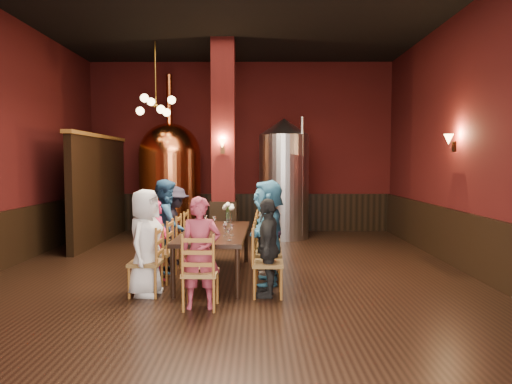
{
  "coord_description": "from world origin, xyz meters",
  "views": [
    {
      "loc": [
        0.46,
        -7.24,
        1.85
      ],
      "look_at": [
        0.42,
        0.2,
        1.36
      ],
      "focal_mm": 32.0,
      "sensor_mm": 36.0,
      "label": 1
    }
  ],
  "objects_px": {
    "person_1": "(157,241)",
    "rose_vase": "(229,209)",
    "dining_table": "(215,235)",
    "person_0": "(145,242)",
    "person_2": "(167,226)",
    "steel_vessel": "(284,179)",
    "copper_kettle": "(170,179)"
  },
  "relations": [
    {
      "from": "person_1",
      "to": "rose_vase",
      "type": "bearing_deg",
      "value": -25.6
    },
    {
      "from": "dining_table",
      "to": "person_0",
      "type": "xyz_separation_m",
      "value": [
        -0.87,
        -0.98,
        0.05
      ]
    },
    {
      "from": "person_2",
      "to": "dining_table",
      "type": "bearing_deg",
      "value": -122.61
    },
    {
      "from": "person_1",
      "to": "steel_vessel",
      "type": "height_order",
      "value": "steel_vessel"
    },
    {
      "from": "dining_table",
      "to": "copper_kettle",
      "type": "xyz_separation_m",
      "value": [
        -1.48,
        3.97,
        0.76
      ]
    },
    {
      "from": "rose_vase",
      "to": "dining_table",
      "type": "bearing_deg",
      "value": -98.94
    },
    {
      "from": "person_0",
      "to": "copper_kettle",
      "type": "bearing_deg",
      "value": 17.61
    },
    {
      "from": "person_1",
      "to": "steel_vessel",
      "type": "xyz_separation_m",
      "value": [
        2.18,
        4.17,
        0.82
      ]
    },
    {
      "from": "person_1",
      "to": "rose_vase",
      "type": "distance_m",
      "value": 1.69
    },
    {
      "from": "person_1",
      "to": "person_2",
      "type": "height_order",
      "value": "person_2"
    },
    {
      "from": "dining_table",
      "to": "copper_kettle",
      "type": "height_order",
      "value": "copper_kettle"
    },
    {
      "from": "person_0",
      "to": "person_2",
      "type": "bearing_deg",
      "value": 9.28
    },
    {
      "from": "dining_table",
      "to": "person_2",
      "type": "height_order",
      "value": "person_2"
    },
    {
      "from": "person_0",
      "to": "steel_vessel",
      "type": "distance_m",
      "value": 5.36
    },
    {
      "from": "person_0",
      "to": "rose_vase",
      "type": "xyz_separation_m",
      "value": [
        1.03,
        1.98,
        0.26
      ]
    },
    {
      "from": "dining_table",
      "to": "person_1",
      "type": "distance_m",
      "value": 0.91
    },
    {
      "from": "dining_table",
      "to": "person_0",
      "type": "height_order",
      "value": "person_0"
    },
    {
      "from": "dining_table",
      "to": "person_2",
      "type": "distance_m",
      "value": 0.92
    },
    {
      "from": "copper_kettle",
      "to": "person_2",
      "type": "bearing_deg",
      "value": -80.08
    },
    {
      "from": "rose_vase",
      "to": "steel_vessel",
      "type": "bearing_deg",
      "value": 67.88
    },
    {
      "from": "person_2",
      "to": "copper_kettle",
      "type": "relative_size",
      "value": 0.39
    },
    {
      "from": "person_0",
      "to": "person_2",
      "type": "xyz_separation_m",
      "value": [
        0.03,
        1.33,
        0.04
      ]
    },
    {
      "from": "steel_vessel",
      "to": "person_0",
      "type": "bearing_deg",
      "value": -114.4
    },
    {
      "from": "person_0",
      "to": "person_1",
      "type": "xyz_separation_m",
      "value": [
        0.02,
        0.67,
        -0.1
      ]
    },
    {
      "from": "person_0",
      "to": "copper_kettle",
      "type": "distance_m",
      "value": 5.04
    },
    {
      "from": "person_1",
      "to": "rose_vase",
      "type": "relative_size",
      "value": 3.36
    },
    {
      "from": "person_0",
      "to": "copper_kettle",
      "type": "xyz_separation_m",
      "value": [
        -0.6,
        4.95,
        0.71
      ]
    },
    {
      "from": "person_1",
      "to": "copper_kettle",
      "type": "distance_m",
      "value": 4.4
    },
    {
      "from": "person_2",
      "to": "person_1",
      "type": "bearing_deg",
      "value": 168.61
    },
    {
      "from": "steel_vessel",
      "to": "rose_vase",
      "type": "bearing_deg",
      "value": -112.12
    },
    {
      "from": "person_0",
      "to": "rose_vase",
      "type": "relative_size",
      "value": 3.91
    },
    {
      "from": "steel_vessel",
      "to": "rose_vase",
      "type": "height_order",
      "value": "steel_vessel"
    }
  ]
}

